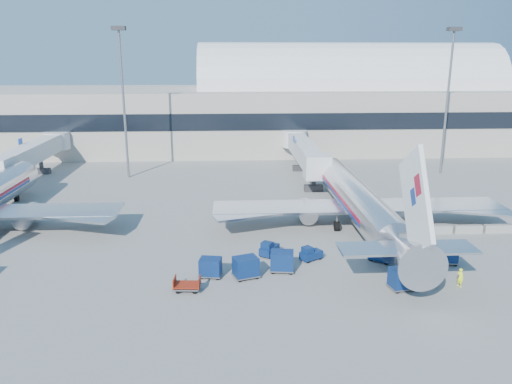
{
  "coord_description": "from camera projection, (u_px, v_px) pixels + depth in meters",
  "views": [
    {
      "loc": [
        -4.11,
        -47.16,
        18.37
      ],
      "look_at": [
        -1.25,
        6.0,
        3.83
      ],
      "focal_mm": 35.0,
      "sensor_mm": 36.0,
      "label": 1
    }
  ],
  "objects": [
    {
      "name": "cart_train_b",
      "position": [
        246.0,
        267.0,
        42.54
      ],
      "size": [
        2.5,
        2.19,
        1.84
      ],
      "rotation": [
        0.0,
        0.0,
        0.33
      ],
      "color": "#0B2253",
      "rests_on": "ground"
    },
    {
      "name": "cart_open_red",
      "position": [
        187.0,
        286.0,
        40.32
      ],
      "size": [
        2.21,
        1.63,
        0.57
      ],
      "rotation": [
        0.0,
        0.0,
        -0.07
      ],
      "color": "slate",
      "rests_on": "ground"
    },
    {
      "name": "airliner_main",
      "position": [
        359.0,
        202.0,
        54.56
      ],
      "size": [
        32.0,
        37.26,
        12.07
      ],
      "color": "silver",
      "rests_on": "ground"
    },
    {
      "name": "cart_solo_far",
      "position": [
        446.0,
        253.0,
        45.58
      ],
      "size": [
        2.43,
        2.05,
        1.88
      ],
      "rotation": [
        0.0,
        0.0,
        -0.21
      ],
      "color": "#0B2253",
      "rests_on": "ground"
    },
    {
      "name": "barrier_mid",
      "position": [
        468.0,
        229.0,
        53.39
      ],
      "size": [
        3.0,
        0.55,
        0.9
      ],
      "primitive_type": "cube",
      "color": "#9E9E96",
      "rests_on": "ground"
    },
    {
      "name": "barrier_far",
      "position": [
        498.0,
        229.0,
        53.56
      ],
      "size": [
        3.0,
        0.55,
        0.9
      ],
      "primitive_type": "cube",
      "color": "#9E9E96",
      "rests_on": "ground"
    },
    {
      "name": "barrier_near",
      "position": [
        438.0,
        230.0,
        53.22
      ],
      "size": [
        3.0,
        0.55,
        0.9
      ],
      "primitive_type": "cube",
      "color": "#9E9E96",
      "rests_on": "ground"
    },
    {
      "name": "tug_right",
      "position": [
        380.0,
        255.0,
        46.05
      ],
      "size": [
        2.31,
        2.11,
        1.37
      ],
      "rotation": [
        0.0,
        0.0,
        -0.66
      ],
      "color": "#0B2253",
      "rests_on": "ground"
    },
    {
      "name": "jetbridge_mid",
      "position": [
        34.0,
        152.0,
        77.34
      ],
      "size": [
        4.4,
        27.5,
        6.25
      ],
      "color": "silver",
      "rests_on": "ground"
    },
    {
      "name": "cart_train_a",
      "position": [
        282.0,
        261.0,
        43.79
      ],
      "size": [
        2.3,
        1.87,
        1.85
      ],
      "rotation": [
        0.0,
        0.0,
        -0.14
      ],
      "color": "#0B2253",
      "rests_on": "ground"
    },
    {
      "name": "tug_left",
      "position": [
        269.0,
        249.0,
        47.43
      ],
      "size": [
        2.13,
        2.47,
        1.45
      ],
      "rotation": [
        0.0,
        0.0,
        1.0
      ],
      "color": "#0B2253",
      "rests_on": "ground"
    },
    {
      "name": "mast_east",
      "position": [
        449.0,
        80.0,
        77.03
      ],
      "size": [
        2.0,
        1.2,
        22.6
      ],
      "color": "slate",
      "rests_on": "ground"
    },
    {
      "name": "jetbridge_near",
      "position": [
        303.0,
        150.0,
        79.51
      ],
      "size": [
        4.4,
        27.5,
        6.25
      ],
      "color": "silver",
      "rests_on": "ground"
    },
    {
      "name": "ramp_worker",
      "position": [
        460.0,
        277.0,
        40.94
      ],
      "size": [
        0.6,
        0.69,
        1.61
      ],
      "primitive_type": "imported",
      "rotation": [
        0.0,
        0.0,
        2.0
      ],
      "color": "#E6FF1A",
      "rests_on": "ground"
    },
    {
      "name": "tug_lead",
      "position": [
        310.0,
        254.0,
        46.33
      ],
      "size": [
        2.33,
        1.98,
        1.36
      ],
      "rotation": [
        0.0,
        0.0,
        0.55
      ],
      "color": "#0B2253",
      "rests_on": "ground"
    },
    {
      "name": "cart_solo_near",
      "position": [
        402.0,
        278.0,
        40.44
      ],
      "size": [
        2.3,
        1.92,
        1.79
      ],
      "rotation": [
        0.0,
        0.0,
        0.2
      ],
      "color": "#0B2253",
      "rests_on": "ground"
    },
    {
      "name": "cart_train_c",
      "position": [
        211.0,
        267.0,
        42.73
      ],
      "size": [
        2.12,
        1.75,
        1.67
      ],
      "rotation": [
        0.0,
        0.0,
        -0.17
      ],
      "color": "#0B2253",
      "rests_on": "ground"
    },
    {
      "name": "mast_west",
      "position": [
        122.0,
        81.0,
        74.44
      ],
      "size": [
        2.0,
        1.2,
        22.6
      ],
      "color": "slate",
      "rests_on": "ground"
    },
    {
      "name": "terminal",
      "position": [
        182.0,
        111.0,
        101.7
      ],
      "size": [
        170.0,
        28.15,
        21.0
      ],
      "color": "#B2AA9E",
      "rests_on": "ground"
    },
    {
      "name": "ground",
      "position": [
        271.0,
        244.0,
        50.48
      ],
      "size": [
        260.0,
        260.0,
        0.0
      ],
      "primitive_type": "plane",
      "color": "gray",
      "rests_on": "ground"
    }
  ]
}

